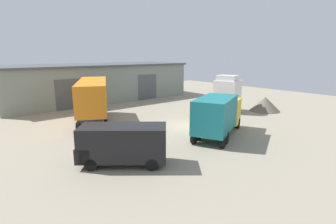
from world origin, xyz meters
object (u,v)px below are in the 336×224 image
Objects in this scene: tractor_unit_white at (226,95)px; delivery_van_black at (121,144)px; container_trailer_white at (93,96)px; box_truck_yellow at (218,114)px; gravel_pile at (265,104)px.

delivery_van_black is at bearing -179.88° from tractor_unit_white.
box_truck_yellow is (5.88, -10.29, -0.74)m from container_trailer_white.
delivery_van_black is 1.53× the size of gravel_pile.
tractor_unit_white is 17.14m from delivery_van_black.
delivery_van_black is (-2.91, -10.31, -1.25)m from container_trailer_white.
gravel_pile is at bearing -133.39° from delivery_van_black.
gravel_pile is at bearing -50.08° from tractor_unit_white.
container_trailer_white is 19.07m from gravel_pile.
container_trailer_white reaches higher than gravel_pile.
gravel_pile is (20.30, 2.68, -0.49)m from delivery_van_black.
box_truck_yellow is (-7.52, -5.20, -0.14)m from tractor_unit_white.
tractor_unit_white is 9.14m from box_truck_yellow.
box_truck_yellow is at bearing -166.97° from gravel_pile.
tractor_unit_white reaches higher than box_truck_yellow.
tractor_unit_white is 14.34m from container_trailer_white.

